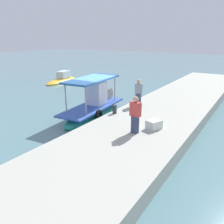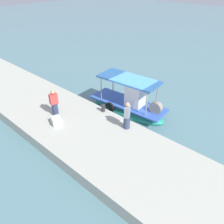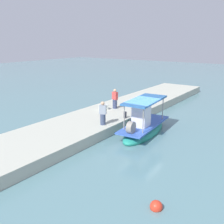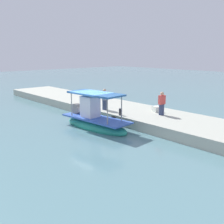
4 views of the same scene
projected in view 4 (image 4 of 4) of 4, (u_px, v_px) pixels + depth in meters
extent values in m
plane|color=slate|center=(92.00, 127.00, 18.86)|extent=(120.00, 120.00, 0.00)
cube|color=#B2B4A5|center=(132.00, 113.00, 21.45)|extent=(36.00, 4.87, 0.70)
ellipsoid|color=teal|center=(96.00, 126.00, 18.60)|extent=(5.71, 2.25, 0.97)
cube|color=#365CB8|center=(96.00, 119.00, 18.48)|extent=(5.49, 2.23, 0.10)
cube|color=white|center=(90.00, 107.00, 18.70)|extent=(1.18, 1.07, 1.57)
cylinder|color=gray|center=(72.00, 105.00, 19.01)|extent=(0.07, 0.07, 1.75)
cylinder|color=gray|center=(86.00, 102.00, 19.98)|extent=(0.07, 0.07, 1.75)
cylinder|color=gray|center=(107.00, 112.00, 16.63)|extent=(0.07, 0.07, 1.75)
cylinder|color=gray|center=(122.00, 109.00, 17.60)|extent=(0.07, 0.07, 1.75)
cube|color=#2C609F|center=(95.00, 94.00, 18.10)|extent=(4.20, 2.09, 0.12)
torus|color=black|center=(114.00, 121.00, 18.63)|extent=(0.75, 0.24, 0.74)
cylinder|color=gray|center=(76.00, 109.00, 19.81)|extent=(0.83, 0.42, 0.80)
cylinder|color=navy|center=(161.00, 110.00, 19.38)|extent=(0.45, 0.45, 0.79)
cube|color=#CB413D|center=(162.00, 100.00, 19.22)|extent=(0.36, 0.53, 0.66)
sphere|color=tan|center=(162.00, 94.00, 19.12)|extent=(0.26, 0.26, 0.26)
cylinder|color=#384360|center=(105.00, 105.00, 21.20)|extent=(0.49, 0.49, 0.78)
cube|color=#88929F|center=(105.00, 96.00, 21.04)|extent=(0.44, 0.54, 0.64)
sphere|color=tan|center=(105.00, 90.00, 20.94)|extent=(0.25, 0.25, 0.25)
cylinder|color=#2D2D33|center=(120.00, 112.00, 19.34)|extent=(0.24, 0.24, 0.49)
cube|color=silver|center=(157.00, 109.00, 20.44)|extent=(0.81, 0.73, 0.43)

